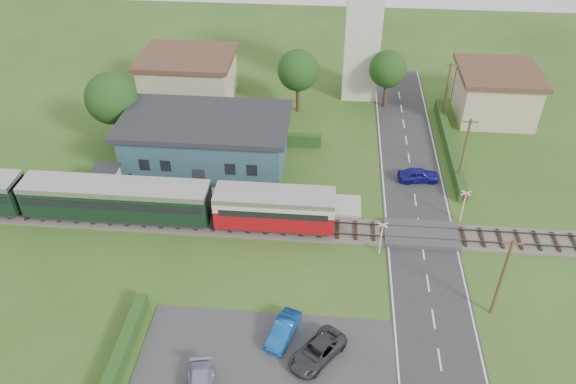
# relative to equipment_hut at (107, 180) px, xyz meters

# --- Properties ---
(ground) EXTENTS (120.00, 120.00, 0.00)m
(ground) POSITION_rel_equipment_hut_xyz_m (18.00, -5.20, -1.75)
(ground) COLOR #2D4C19
(railway_track) EXTENTS (76.00, 3.20, 0.49)m
(railway_track) POSITION_rel_equipment_hut_xyz_m (18.00, -3.20, -1.64)
(railway_track) COLOR #4C443D
(railway_track) RESTS_ON ground
(road) EXTENTS (6.00, 70.00, 0.05)m
(road) POSITION_rel_equipment_hut_xyz_m (28.00, -5.20, -1.72)
(road) COLOR #28282B
(road) RESTS_ON ground
(car_park) EXTENTS (17.00, 9.00, 0.08)m
(car_park) POSITION_rel_equipment_hut_xyz_m (16.50, -17.20, -1.71)
(car_park) COLOR #333335
(car_park) RESTS_ON ground
(crossing_deck) EXTENTS (6.20, 3.40, 0.45)m
(crossing_deck) POSITION_rel_equipment_hut_xyz_m (28.00, -3.20, -1.52)
(crossing_deck) COLOR #333335
(crossing_deck) RESTS_ON ground
(platform) EXTENTS (30.00, 3.00, 0.45)m
(platform) POSITION_rel_equipment_hut_xyz_m (8.00, 0.00, -1.52)
(platform) COLOR gray
(platform) RESTS_ON ground
(equipment_hut) EXTENTS (2.30, 2.30, 2.55)m
(equipment_hut) POSITION_rel_equipment_hut_xyz_m (0.00, 0.00, 0.00)
(equipment_hut) COLOR beige
(equipment_hut) RESTS_ON platform
(station_building) EXTENTS (16.00, 9.00, 5.30)m
(station_building) POSITION_rel_equipment_hut_xyz_m (8.00, 5.79, 0.95)
(station_building) COLOR #25444D
(station_building) RESTS_ON ground
(train) EXTENTS (43.20, 2.90, 3.40)m
(train) POSITION_rel_equipment_hut_xyz_m (-1.14, -3.20, 0.43)
(train) COLOR #232328
(train) RESTS_ON ground
(church_tower) EXTENTS (6.00, 6.00, 17.60)m
(church_tower) POSITION_rel_equipment_hut_xyz_m (23.00, 22.80, 8.48)
(church_tower) COLOR beige
(church_tower) RESTS_ON ground
(house_west) EXTENTS (10.80, 8.80, 5.50)m
(house_west) POSITION_rel_equipment_hut_xyz_m (3.00, 19.80, 1.04)
(house_west) COLOR tan
(house_west) RESTS_ON ground
(house_east) EXTENTS (8.80, 8.80, 5.50)m
(house_east) POSITION_rel_equipment_hut_xyz_m (38.00, 18.80, 1.05)
(house_east) COLOR tan
(house_east) RESTS_ON ground
(hedge_carpark) EXTENTS (0.80, 9.00, 1.20)m
(hedge_carpark) POSITION_rel_equipment_hut_xyz_m (7.00, -17.20, -1.15)
(hedge_carpark) COLOR #193814
(hedge_carpark) RESTS_ON ground
(hedge_roadside) EXTENTS (0.80, 18.00, 1.20)m
(hedge_roadside) POSITION_rel_equipment_hut_xyz_m (32.20, 10.80, -1.15)
(hedge_roadside) COLOR #193814
(hedge_roadside) RESTS_ON ground
(hedge_station) EXTENTS (22.00, 0.80, 1.30)m
(hedge_station) POSITION_rel_equipment_hut_xyz_m (8.00, 10.30, -1.10)
(hedge_station) COLOR #193814
(hedge_station) RESTS_ON ground
(tree_a) EXTENTS (5.20, 5.20, 8.00)m
(tree_a) POSITION_rel_equipment_hut_xyz_m (-2.00, 8.80, 3.63)
(tree_a) COLOR #332316
(tree_a) RESTS_ON ground
(tree_b) EXTENTS (4.60, 4.60, 7.34)m
(tree_b) POSITION_rel_equipment_hut_xyz_m (16.00, 17.80, 3.27)
(tree_b) COLOR #332316
(tree_b) RESTS_ON ground
(tree_c) EXTENTS (4.20, 4.20, 6.78)m
(tree_c) POSITION_rel_equipment_hut_xyz_m (26.00, 19.80, 2.91)
(tree_c) COLOR #332316
(tree_c) RESTS_ON ground
(utility_pole_b) EXTENTS (1.40, 0.22, 7.00)m
(utility_pole_b) POSITION_rel_equipment_hut_xyz_m (32.20, -11.20, 1.88)
(utility_pole_b) COLOR #473321
(utility_pole_b) RESTS_ON ground
(utility_pole_c) EXTENTS (1.40, 0.22, 7.00)m
(utility_pole_c) POSITION_rel_equipment_hut_xyz_m (32.20, 4.80, 1.88)
(utility_pole_c) COLOR #473321
(utility_pole_c) RESTS_ON ground
(utility_pole_d) EXTENTS (1.40, 0.22, 7.00)m
(utility_pole_d) POSITION_rel_equipment_hut_xyz_m (32.20, 16.80, 1.88)
(utility_pole_d) COLOR #473321
(utility_pole_d) RESTS_ON ground
(crossing_signal_near) EXTENTS (0.84, 0.28, 3.28)m
(crossing_signal_near) POSITION_rel_equipment_hut_xyz_m (24.40, -5.61, 0.39)
(crossing_signal_near) COLOR silver
(crossing_signal_near) RESTS_ON ground
(crossing_signal_far) EXTENTS (0.84, 0.28, 3.28)m
(crossing_signal_far) POSITION_rel_equipment_hut_xyz_m (31.60, -0.81, 0.39)
(crossing_signal_far) COLOR silver
(crossing_signal_far) RESTS_ON ground
(streetlamp_west) EXTENTS (0.30, 0.30, 5.15)m
(streetlamp_west) POSITION_rel_equipment_hut_xyz_m (-4.00, 14.80, 1.29)
(streetlamp_west) COLOR #3F3F47
(streetlamp_west) RESTS_ON ground
(streetlamp_east) EXTENTS (0.30, 0.30, 5.15)m
(streetlamp_east) POSITION_rel_equipment_hut_xyz_m (34.00, 21.80, 1.29)
(streetlamp_east) COLOR #3F3F47
(streetlamp_east) RESTS_ON ground
(car_on_road) EXTENTS (4.01, 1.97, 1.31)m
(car_on_road) POSITION_rel_equipment_hut_xyz_m (28.50, 4.91, -1.04)
(car_on_road) COLOR navy
(car_on_road) RESTS_ON road
(car_park_blue) EXTENTS (2.40, 3.94, 1.23)m
(car_park_blue) POSITION_rel_equipment_hut_xyz_m (17.45, -14.70, -1.05)
(car_park_blue) COLOR navy
(car_park_blue) RESTS_ON car_park
(car_park_dark) EXTENTS (4.27, 4.76, 1.23)m
(car_park_dark) POSITION_rel_equipment_hut_xyz_m (19.85, -16.26, -1.05)
(car_park_dark) COLOR #2E2E34
(car_park_dark) RESTS_ON car_park
(pedestrian_near) EXTENTS (0.68, 0.53, 1.63)m
(pedestrian_near) POSITION_rel_equipment_hut_xyz_m (15.67, 0.29, -0.48)
(pedestrian_near) COLOR gray
(pedestrian_near) RESTS_ON platform
(pedestrian_far) EXTENTS (0.87, 1.04, 1.92)m
(pedestrian_far) POSITION_rel_equipment_hut_xyz_m (2.15, 0.28, -0.34)
(pedestrian_far) COLOR gray
(pedestrian_far) RESTS_ON platform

